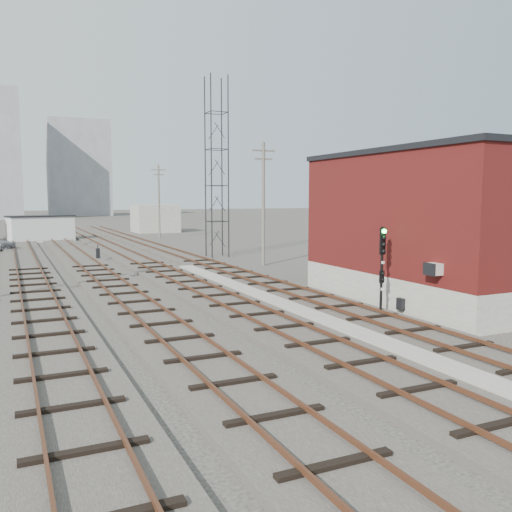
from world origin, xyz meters
TOP-DOWN VIEW (x-y plane):
  - ground at (0.00, 60.00)m, footprint 320.00×320.00m
  - track_right at (2.50, 39.00)m, footprint 3.20×90.00m
  - track_mid_right at (-1.50, 39.00)m, footprint 3.20×90.00m
  - track_mid_left at (-5.50, 39.00)m, footprint 3.20×90.00m
  - track_left at (-9.50, 39.00)m, footprint 3.20×90.00m
  - platform_curb at (0.50, 14.00)m, footprint 0.90×28.00m
  - brick_building at (7.50, 12.00)m, footprint 6.54×12.20m
  - lattice_tower at (5.50, 35.00)m, footprint 1.60×1.60m
  - utility_pole_right_a at (6.50, 28.00)m, footprint 1.80×0.24m
  - utility_pole_right_b at (6.50, 58.00)m, footprint 1.80×0.24m
  - apartment_right at (8.00, 150.00)m, footprint 16.00×12.00m
  - shed_right at (9.00, 70.00)m, footprint 6.00×6.00m
  - signal_mast at (3.70, 10.41)m, footprint 0.40×0.40m
  - switch_stand at (-4.20, 36.20)m, footprint 0.29×0.29m
  - site_trailer at (-7.20, 58.30)m, footprint 7.59×4.50m

SIDE VIEW (x-z plane):
  - ground at x=0.00m, z-range 0.00..0.00m
  - track_right at x=2.50m, z-range -0.09..0.30m
  - track_mid_right at x=-1.50m, z-range -0.09..0.30m
  - track_mid_left at x=-5.50m, z-range -0.09..0.30m
  - track_left at x=-9.50m, z-range -0.09..0.30m
  - platform_curb at x=0.50m, z-range 0.00..0.26m
  - switch_stand at x=-4.20m, z-range -0.03..1.15m
  - site_trailer at x=-7.20m, z-range 0.01..3.00m
  - shed_right at x=9.00m, z-range 0.00..4.00m
  - signal_mast at x=3.70m, z-range 0.30..4.08m
  - brick_building at x=7.50m, z-range 0.02..7.24m
  - utility_pole_right_a at x=6.50m, z-range 0.30..9.30m
  - utility_pole_right_b at x=6.50m, z-range 0.30..9.30m
  - lattice_tower at x=5.50m, z-range 0.00..15.00m
  - apartment_right at x=8.00m, z-range 0.00..26.00m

